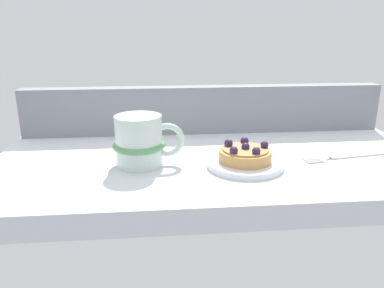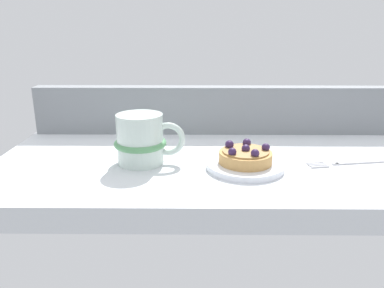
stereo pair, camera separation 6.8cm
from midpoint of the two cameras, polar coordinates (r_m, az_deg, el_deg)
name	(u,v)px [view 1 (the left image)]	position (r cm, az deg, el deg)	size (l,w,h in cm)	color
ground_plane	(217,168)	(73.62, 1.12, -3.69)	(85.63, 41.22, 4.19)	silver
window_rail_back	(205,110)	(89.19, -0.21, 5.22)	(83.92, 3.98, 10.99)	gray
dessert_plate	(245,164)	(68.69, 5.22, -3.04)	(13.95, 13.95, 1.09)	silver
raspberry_tart	(245,154)	(68.08, 5.26, -1.56)	(9.45, 9.45, 3.58)	tan
coffee_mug	(140,141)	(69.13, -10.61, 0.39)	(13.14, 9.65, 9.29)	silver
dessert_fork	(345,157)	(77.30, 19.90, -1.84)	(18.07, 4.41, 0.60)	silver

